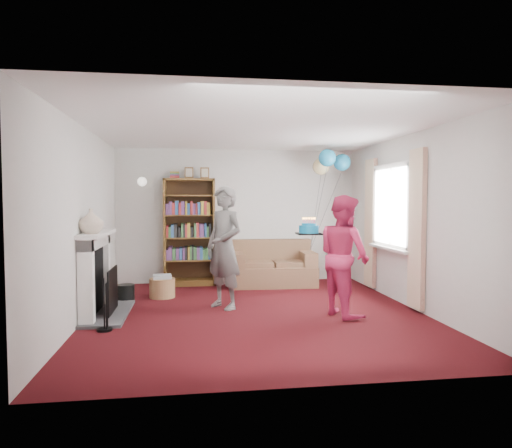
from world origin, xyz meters
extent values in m
plane|color=black|center=(0.00, 0.00, 0.00)|extent=(5.00, 5.00, 0.00)
cube|color=silver|center=(0.00, 2.51, 1.25)|extent=(4.50, 0.02, 2.50)
cube|color=silver|center=(-2.26, 0.00, 1.25)|extent=(0.02, 5.00, 2.50)
cube|color=silver|center=(2.26, 0.00, 1.25)|extent=(0.02, 5.00, 2.50)
cube|color=white|center=(0.00, 0.00, 2.50)|extent=(4.50, 5.00, 0.01)
cube|color=#3F3F42|center=(-2.00, 0.20, 0.02)|extent=(0.55, 1.40, 0.04)
cube|color=white|center=(-2.15, -0.35, 0.53)|extent=(0.18, 0.14, 1.06)
cube|color=white|center=(-2.15, 0.75, 0.53)|extent=(0.18, 0.14, 1.06)
cube|color=white|center=(-2.15, 0.20, 1.00)|extent=(0.18, 1.24, 0.16)
cube|color=white|center=(-2.12, 0.20, 1.10)|extent=(0.28, 1.35, 0.05)
cube|color=black|center=(-2.17, 0.20, 0.48)|extent=(0.10, 0.80, 0.86)
cube|color=black|center=(-1.93, 0.20, 0.33)|extent=(0.02, 0.70, 0.60)
cylinder|color=black|center=(-1.90, -0.58, 0.32)|extent=(0.18, 0.18, 0.64)
cylinder|color=black|center=(-1.87, 1.00, 0.13)|extent=(0.26, 0.26, 0.26)
cube|color=white|center=(2.21, 0.60, 2.08)|extent=(0.08, 1.30, 0.08)
cube|color=white|center=(2.21, 0.60, 0.82)|extent=(0.08, 1.30, 0.08)
cube|color=white|center=(2.24, 0.60, 1.45)|extent=(0.01, 1.15, 1.20)
cube|color=white|center=(2.18, 0.60, 0.79)|extent=(0.14, 1.32, 0.04)
cube|color=beige|center=(2.20, -0.22, 1.15)|extent=(0.07, 0.38, 2.20)
cube|color=beige|center=(2.20, 1.42, 1.15)|extent=(0.07, 0.38, 2.20)
cylinder|color=gold|center=(-1.75, 2.45, 1.90)|extent=(0.04, 0.12, 0.04)
sphere|color=white|center=(-1.75, 2.36, 1.88)|extent=(0.16, 0.16, 0.16)
cube|color=#472B14|center=(-0.91, 2.46, 0.97)|extent=(0.92, 0.04, 1.94)
cube|color=brown|center=(-1.35, 2.27, 0.97)|extent=(0.04, 0.42, 1.94)
cube|color=brown|center=(-0.47, 2.27, 0.97)|extent=(0.04, 0.42, 1.94)
cube|color=brown|center=(-0.91, 2.27, 1.92)|extent=(0.92, 0.42, 0.04)
cube|color=brown|center=(-0.91, 2.27, 0.05)|extent=(0.92, 0.42, 0.10)
cube|color=brown|center=(-0.91, 2.27, 0.46)|extent=(0.84, 0.38, 0.03)
cube|color=brown|center=(-0.91, 2.27, 0.87)|extent=(0.84, 0.38, 0.02)
cube|color=brown|center=(-0.91, 2.27, 1.27)|extent=(0.84, 0.38, 0.02)
cube|color=brown|center=(-0.91, 2.27, 1.63)|extent=(0.84, 0.38, 0.02)
cube|color=maroon|center=(-1.16, 2.25, 2.00)|extent=(0.16, 0.22, 0.12)
cube|color=brown|center=(-0.91, 2.32, 2.05)|extent=(0.16, 0.02, 0.20)
cube|color=brown|center=(-0.62, 2.32, 2.05)|extent=(0.16, 0.02, 0.20)
cube|color=brown|center=(0.58, 2.00, 0.18)|extent=(1.53, 0.81, 0.36)
cube|color=brown|center=(0.58, 2.29, 0.50)|extent=(1.53, 0.24, 0.63)
cube|color=brown|center=(-0.07, 2.00, 0.36)|extent=(0.24, 0.76, 0.50)
cube|color=brown|center=(1.23, 2.00, 0.36)|extent=(0.24, 0.76, 0.50)
cube|color=brown|center=(0.24, 1.92, 0.39)|extent=(0.65, 0.51, 0.12)
cube|color=brown|center=(0.92, 1.92, 0.39)|extent=(0.65, 0.51, 0.12)
cylinder|color=#AA7C4F|center=(-1.34, 1.23, 0.15)|extent=(0.40, 0.40, 0.30)
cube|color=beige|center=(-1.34, 1.23, 0.33)|extent=(0.28, 0.22, 0.06)
imported|color=black|center=(-0.41, 0.38, 0.87)|extent=(0.72, 0.76, 1.75)
imported|color=#BC2550|center=(1.15, -0.26, 0.81)|extent=(0.81, 0.92, 1.61)
cube|color=black|center=(0.68, -0.18, 1.10)|extent=(0.32, 0.32, 0.02)
cylinder|color=#0D6C9A|center=(0.68, -0.18, 1.16)|extent=(0.27, 0.27, 0.10)
cylinder|color=#0D6C9A|center=(0.68, -0.18, 1.22)|extent=(0.19, 0.19, 0.04)
cylinder|color=pink|center=(0.76, -0.18, 1.25)|extent=(0.01, 0.01, 0.09)
sphere|color=orange|center=(0.76, -0.18, 1.30)|extent=(0.02, 0.02, 0.02)
cylinder|color=pink|center=(0.76, -0.14, 1.25)|extent=(0.01, 0.01, 0.09)
sphere|color=orange|center=(0.76, -0.14, 1.30)|extent=(0.02, 0.02, 0.02)
cylinder|color=pink|center=(0.73, -0.11, 1.25)|extent=(0.01, 0.01, 0.09)
sphere|color=orange|center=(0.73, -0.11, 1.30)|extent=(0.02, 0.02, 0.02)
cylinder|color=pink|center=(0.70, -0.10, 1.25)|extent=(0.01, 0.01, 0.09)
sphere|color=orange|center=(0.70, -0.10, 1.30)|extent=(0.02, 0.02, 0.02)
cylinder|color=pink|center=(0.67, -0.10, 1.25)|extent=(0.01, 0.01, 0.09)
sphere|color=orange|center=(0.67, -0.10, 1.30)|extent=(0.02, 0.02, 0.02)
cylinder|color=pink|center=(0.63, -0.11, 1.25)|extent=(0.01, 0.01, 0.09)
sphere|color=orange|center=(0.63, -0.11, 1.30)|extent=(0.02, 0.02, 0.02)
cylinder|color=pink|center=(0.61, -0.14, 1.25)|extent=(0.01, 0.01, 0.09)
sphere|color=orange|center=(0.61, -0.14, 1.30)|extent=(0.02, 0.02, 0.02)
cylinder|color=pink|center=(0.60, -0.18, 1.25)|extent=(0.01, 0.01, 0.09)
sphere|color=orange|center=(0.60, -0.18, 1.30)|extent=(0.02, 0.02, 0.02)
cylinder|color=pink|center=(0.61, -0.21, 1.25)|extent=(0.01, 0.01, 0.09)
sphere|color=orange|center=(0.61, -0.21, 1.30)|extent=(0.02, 0.02, 0.02)
cylinder|color=pink|center=(0.63, -0.24, 1.25)|extent=(0.01, 0.01, 0.09)
sphere|color=orange|center=(0.63, -0.24, 1.30)|extent=(0.02, 0.02, 0.02)
cylinder|color=pink|center=(0.67, -0.25, 1.25)|extent=(0.01, 0.01, 0.09)
sphere|color=orange|center=(0.67, -0.25, 1.30)|extent=(0.02, 0.02, 0.02)
cylinder|color=pink|center=(0.70, -0.25, 1.25)|extent=(0.01, 0.01, 0.09)
sphere|color=orange|center=(0.70, -0.25, 1.30)|extent=(0.02, 0.02, 0.02)
cylinder|color=pink|center=(0.73, -0.24, 1.25)|extent=(0.01, 0.01, 0.09)
sphere|color=orange|center=(0.73, -0.24, 1.30)|extent=(0.02, 0.02, 0.02)
cylinder|color=pink|center=(0.76, -0.21, 1.25)|extent=(0.01, 0.01, 0.09)
sphere|color=orange|center=(0.76, -0.21, 1.30)|extent=(0.02, 0.02, 0.02)
sphere|color=#3F3F3F|center=(1.23, 1.80, 0.65)|extent=(0.02, 0.02, 0.02)
sphere|color=teal|center=(1.80, 1.80, 2.22)|extent=(0.30, 0.30, 0.30)
sphere|color=#F2E094|center=(1.47, 1.99, 2.16)|extent=(0.30, 0.30, 0.30)
sphere|color=teal|center=(1.47, 1.61, 2.28)|extent=(0.30, 0.30, 0.30)
imported|color=beige|center=(-2.12, -0.15, 1.28)|extent=(0.40, 0.40, 0.32)
camera|label=1|loc=(-0.87, -6.10, 1.55)|focal=32.00mm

